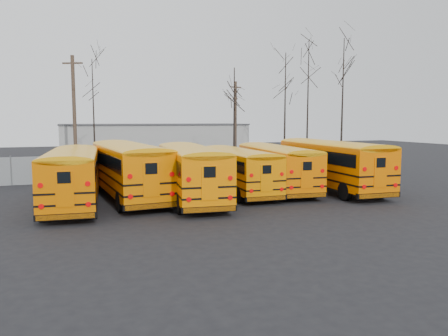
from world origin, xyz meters
name	(u,v)px	position (x,y,z in m)	size (l,w,h in m)	color
ground	(231,205)	(0.00, 0.00, 0.00)	(120.00, 120.00, 0.00)	black
fence	(178,165)	(0.00, 12.00, 1.00)	(40.00, 0.04, 2.00)	gray
distant_building	(154,141)	(2.00, 32.00, 2.00)	(22.00, 8.00, 4.00)	#A6A6A2
bus_a	(73,172)	(-8.01, 2.77, 1.82)	(3.46, 11.26, 3.11)	black
bus_b	(128,166)	(-4.93, 4.00, 1.94)	(3.61, 12.00, 3.31)	black
bus_c	(190,168)	(-1.65, 2.20, 1.87)	(3.69, 11.59, 3.19)	black
bus_d	(237,167)	(1.78, 3.59, 1.68)	(2.62, 10.30, 2.86)	black
bus_e	(275,164)	(4.55, 3.79, 1.76)	(3.43, 10.89, 3.00)	black
bus_f	(329,161)	(7.95, 2.71, 1.93)	(3.20, 11.90, 3.30)	black
utility_pole_left	(74,113)	(-7.50, 19.33, 5.25)	(1.70, 0.89, 10.22)	#483629
utility_pole_right	(235,123)	(7.24, 17.85, 4.25)	(1.39, 0.69, 8.28)	#463427
tree_2	(94,118)	(-6.05, 16.24, 4.79)	(0.26, 0.26, 9.58)	black
tree_3	(234,118)	(6.87, 17.22, 4.74)	(0.26, 0.26, 9.49)	black
tree_4	(285,112)	(10.52, 13.91, 5.30)	(0.26, 0.26, 10.59)	black
tree_5	(308,104)	(13.98, 15.78, 6.12)	(0.26, 0.26, 12.24)	black
tree_6	(342,104)	(16.82, 14.16, 6.15)	(0.26, 0.26, 12.30)	black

